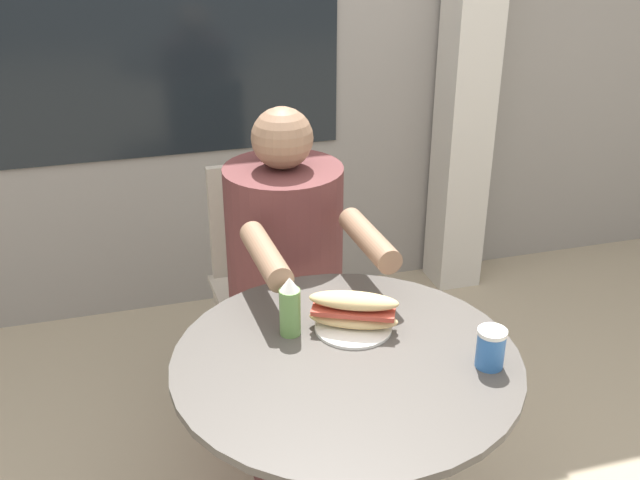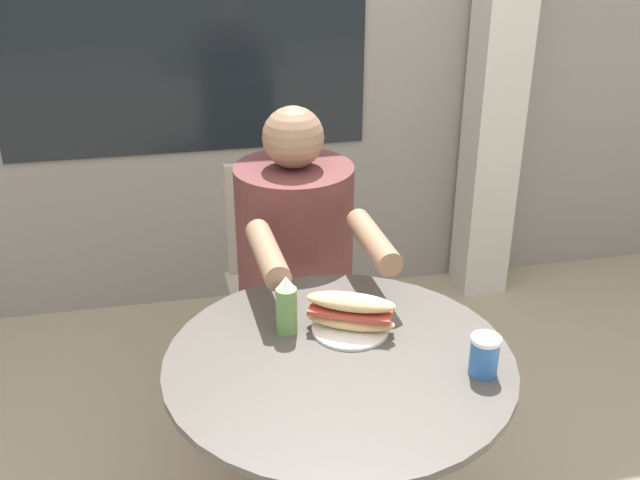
{
  "view_description": "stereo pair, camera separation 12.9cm",
  "coord_description": "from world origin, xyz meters",
  "px_view_note": "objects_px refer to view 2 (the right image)",
  "views": [
    {
      "loc": [
        -0.46,
        -1.38,
        1.76
      ],
      "look_at": [
        0.0,
        0.22,
        0.95
      ],
      "focal_mm": 42.0,
      "sensor_mm": 36.0,
      "label": 1
    },
    {
      "loc": [
        -0.33,
        -1.41,
        1.76
      ],
      "look_at": [
        0.0,
        0.22,
        0.95
      ],
      "focal_mm": 42.0,
      "sensor_mm": 36.0,
      "label": 2
    }
  ],
  "objects_px": {
    "condiment_bottle": "(286,306)",
    "cafe_table": "(338,424)",
    "drink_cup": "(484,355)",
    "seated_diner": "(299,314)",
    "diner_chair": "(280,260)",
    "sandwich_on_plate": "(351,314)"
  },
  "relations": [
    {
      "from": "condiment_bottle",
      "to": "cafe_table",
      "type": "bearing_deg",
      "value": -53.23
    },
    {
      "from": "drink_cup",
      "to": "seated_diner",
      "type": "bearing_deg",
      "value": 112.26
    },
    {
      "from": "diner_chair",
      "to": "condiment_bottle",
      "type": "distance_m",
      "value": 0.88
    },
    {
      "from": "sandwich_on_plate",
      "to": "condiment_bottle",
      "type": "height_order",
      "value": "condiment_bottle"
    },
    {
      "from": "seated_diner",
      "to": "sandwich_on_plate",
      "type": "xyz_separation_m",
      "value": [
        0.05,
        -0.49,
        0.29
      ]
    },
    {
      "from": "cafe_table",
      "to": "diner_chair",
      "type": "bearing_deg",
      "value": 89.94
    },
    {
      "from": "cafe_table",
      "to": "sandwich_on_plate",
      "type": "bearing_deg",
      "value": 64.53
    },
    {
      "from": "cafe_table",
      "to": "sandwich_on_plate",
      "type": "distance_m",
      "value": 0.27
    },
    {
      "from": "sandwich_on_plate",
      "to": "drink_cup",
      "type": "xyz_separation_m",
      "value": [
        0.25,
        -0.23,
        0.0
      ]
    },
    {
      "from": "sandwich_on_plate",
      "to": "condiment_bottle",
      "type": "relative_size",
      "value": 1.47
    },
    {
      "from": "diner_chair",
      "to": "drink_cup",
      "type": "distance_m",
      "value": 1.15
    },
    {
      "from": "seated_diner",
      "to": "sandwich_on_plate",
      "type": "distance_m",
      "value": 0.57
    },
    {
      "from": "diner_chair",
      "to": "drink_cup",
      "type": "xyz_separation_m",
      "value": [
        0.3,
        -1.07,
        0.28
      ]
    },
    {
      "from": "cafe_table",
      "to": "drink_cup",
      "type": "distance_m",
      "value": 0.41
    },
    {
      "from": "seated_diner",
      "to": "sandwich_on_plate",
      "type": "bearing_deg",
      "value": 92.51
    },
    {
      "from": "sandwich_on_plate",
      "to": "condiment_bottle",
      "type": "distance_m",
      "value": 0.16
    },
    {
      "from": "cafe_table",
      "to": "drink_cup",
      "type": "xyz_separation_m",
      "value": [
        0.3,
        -0.12,
        0.24
      ]
    },
    {
      "from": "cafe_table",
      "to": "sandwich_on_plate",
      "type": "height_order",
      "value": "sandwich_on_plate"
    },
    {
      "from": "diner_chair",
      "to": "seated_diner",
      "type": "bearing_deg",
      "value": 88.17
    },
    {
      "from": "sandwich_on_plate",
      "to": "condiment_bottle",
      "type": "bearing_deg",
      "value": 171.86
    },
    {
      "from": "condiment_bottle",
      "to": "sandwich_on_plate",
      "type": "bearing_deg",
      "value": -8.14
    },
    {
      "from": "diner_chair",
      "to": "seated_diner",
      "type": "xyz_separation_m",
      "value": [
        0.01,
        -0.35,
        -0.02
      ]
    }
  ]
}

